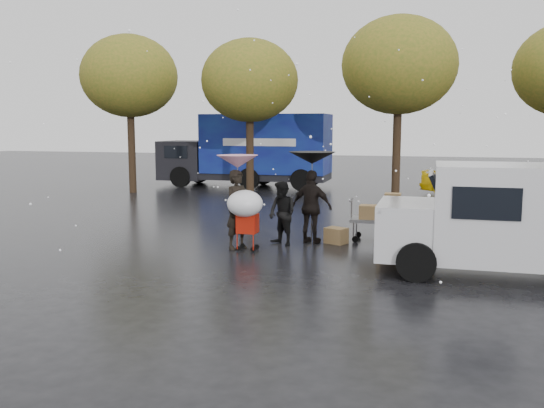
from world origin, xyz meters
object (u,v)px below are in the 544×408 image
(person_pink, at_px, (238,210))
(yellow_taxi, at_px, (473,179))
(blue_truck, at_px, (250,151))
(shopping_cart, at_px, (245,207))
(person_black, at_px, (312,207))
(white_van, at_px, (514,218))
(vendor_cart, at_px, (384,214))

(person_pink, relative_size, yellow_taxi, 0.45)
(blue_truck, bearing_deg, shopping_cart, -72.68)
(person_black, height_order, white_van, white_van)
(blue_truck, bearing_deg, yellow_taxi, -6.22)
(shopping_cart, xyz_separation_m, white_van, (5.77, -0.67, 0.10))
(shopping_cart, distance_m, white_van, 5.81)
(shopping_cart, bearing_deg, yellow_taxi, 65.57)
(vendor_cart, xyz_separation_m, shopping_cart, (-3.04, -2.09, 0.34))
(white_van, relative_size, yellow_taxi, 1.16)
(vendor_cart, bearing_deg, blue_truck, 121.84)
(person_pink, distance_m, blue_truck, 14.39)
(person_black, xyz_separation_m, yellow_taxi, (4.57, 11.51, -0.21))
(blue_truck, relative_size, yellow_taxi, 1.96)
(person_black, relative_size, yellow_taxi, 0.44)
(white_van, bearing_deg, blue_truck, 124.61)
(person_black, distance_m, white_van, 4.93)
(shopping_cart, bearing_deg, vendor_cart, 34.53)
(vendor_cart, bearing_deg, person_pink, -151.05)
(vendor_cart, distance_m, shopping_cart, 3.70)
(person_pink, height_order, blue_truck, blue_truck)
(person_pink, height_order, shopping_cart, person_pink)
(vendor_cart, bearing_deg, person_black, -158.33)
(person_pink, xyz_separation_m, blue_truck, (-4.10, 13.77, 0.80))
(shopping_cart, bearing_deg, person_pink, 136.83)
(person_black, xyz_separation_m, shopping_cart, (-1.30, -1.40, 0.14))
(person_pink, distance_m, vendor_cart, 3.79)
(person_pink, height_order, white_van, white_van)
(person_pink, relative_size, vendor_cart, 1.26)
(person_pink, xyz_separation_m, person_black, (1.57, 1.14, -0.03))
(person_pink, height_order, yellow_taxi, person_pink)
(vendor_cart, relative_size, white_van, 0.31)
(person_pink, bearing_deg, vendor_cart, -31.11)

